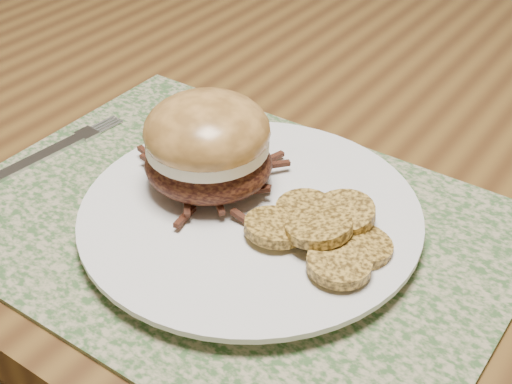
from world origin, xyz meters
TOP-DOWN VIEW (x-y plane):
  - dining_table at (0.00, 0.00)m, footprint 1.50×0.90m
  - placemat at (0.27, -0.26)m, footprint 0.45×0.33m
  - dinner_plate at (0.29, -0.25)m, footprint 0.26×0.26m
  - pork_sandwich at (0.24, -0.24)m, footprint 0.13×0.13m
  - roasted_potatoes at (0.35, -0.25)m, footprint 0.13×0.11m
  - fork at (0.07, -0.27)m, footprint 0.03×0.16m

SIDE VIEW (x-z plane):
  - dining_table at x=0.00m, z-range 0.30..1.05m
  - placemat at x=0.27m, z-range 0.75..0.75m
  - fork at x=0.07m, z-range 0.75..0.76m
  - dinner_plate at x=0.29m, z-range 0.75..0.77m
  - roasted_potatoes at x=0.35m, z-range 0.76..0.79m
  - pork_sandwich at x=0.24m, z-range 0.77..0.85m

